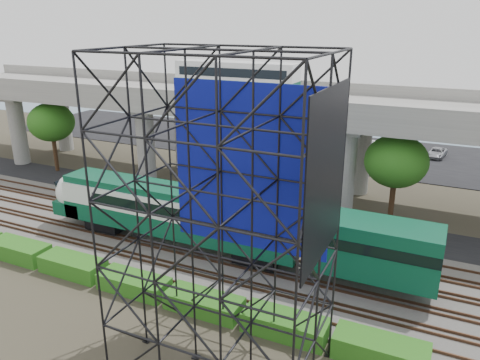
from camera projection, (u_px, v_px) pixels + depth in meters
The scene contains 13 objects.
ground at pixel (160, 258), 33.42m from camera, with size 140.00×140.00×0.00m, color #474233.
ballast_bed at pixel (175, 245), 35.10m from camera, with size 90.00×12.00×0.20m, color slate.
service_road at pixel (226, 207), 42.40m from camera, with size 90.00×5.00×0.08m, color black.
parking_lot at pixel (305, 147), 62.52m from camera, with size 90.00×18.00×0.08m, color black.
harbor_water at pixel (344, 118), 81.37m from camera, with size 140.00×40.00×0.03m, color slate.
rail_tracks at pixel (175, 243), 35.04m from camera, with size 90.00×9.52×0.16m.
commuter_train at pixel (202, 216), 33.25m from camera, with size 29.30×3.06×4.30m.
overpass at pixel (250, 107), 44.51m from camera, with size 80.00×12.00×12.40m.
scaffold_tower at pixel (221, 227), 20.49m from camera, with size 9.36×6.36×15.00m.
hedge_strip at pixel (134, 283), 29.15m from camera, with size 34.60×1.80×1.20m.
trees at pixel (210, 130), 47.33m from camera, with size 40.94×16.94×7.69m.
suv at pixel (115, 179), 47.62m from camera, with size 2.11×4.59×1.27m, color black.
parked_cars at pixel (305, 143), 61.75m from camera, with size 34.45×9.56×1.30m.
Camera 1 is at (17.83, -24.57, 16.08)m, focal length 35.00 mm.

